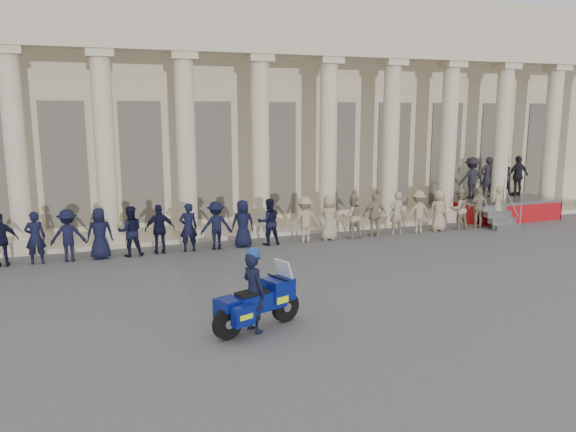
% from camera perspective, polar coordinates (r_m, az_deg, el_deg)
% --- Properties ---
extents(ground, '(90.00, 90.00, 0.00)m').
position_cam_1_polar(ground, '(12.63, 2.24, -9.74)').
color(ground, '#4C4C4F').
rests_on(ground, ground).
extents(building, '(40.00, 12.50, 9.00)m').
position_cam_1_polar(building, '(26.11, -10.03, 10.72)').
color(building, '#C0B190').
rests_on(building, ground).
extents(officer_rank, '(22.48, 0.59, 1.56)m').
position_cam_1_polar(officer_rank, '(18.20, -6.95, -0.93)').
color(officer_rank, black).
rests_on(officer_rank, ground).
extents(reviewing_stand, '(4.12, 3.98, 2.53)m').
position_cam_1_polar(reviewing_stand, '(25.05, 20.28, 2.88)').
color(reviewing_stand, gray).
rests_on(reviewing_stand, ground).
extents(motorcycle, '(2.03, 1.20, 1.36)m').
position_cam_1_polar(motorcycle, '(11.50, -3.03, -8.72)').
color(motorcycle, black).
rests_on(motorcycle, ground).
extents(rider, '(0.58, 0.70, 1.75)m').
position_cam_1_polar(rider, '(11.34, -3.51, -7.51)').
color(rider, black).
rests_on(rider, ground).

